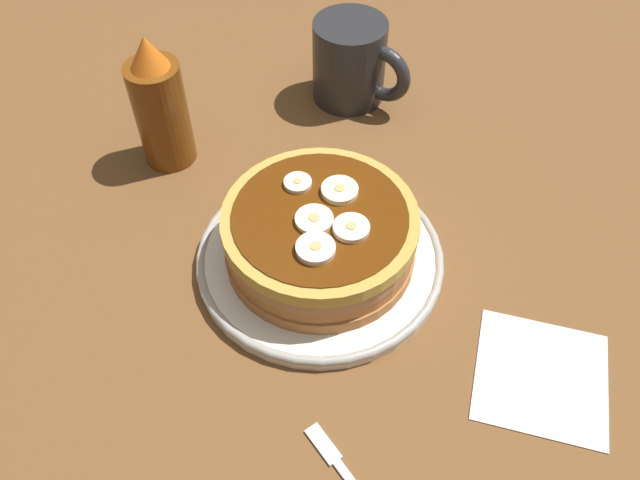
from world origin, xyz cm
name	(u,v)px	position (x,y,z in cm)	size (l,w,h in cm)	color
ground_plane	(320,271)	(0.00, 0.00, -1.50)	(140.00, 140.00, 3.00)	brown
plate	(320,257)	(0.00, 0.00, 0.81)	(23.83, 23.83, 1.50)	silver
pancake_stack	(319,235)	(-0.08, -0.02, 4.11)	(18.32, 18.76, 5.73)	#A86837
banana_slice_0	(313,219)	(-0.15, -0.95, 7.14)	(3.44, 3.44, 0.72)	#FDF0B8
banana_slice_1	(316,249)	(1.94, -3.66, 7.21)	(3.44, 3.44, 0.85)	#FAE2C4
banana_slice_2	(298,183)	(-3.80, 2.02, 7.13)	(2.63, 2.63, 0.69)	beige
banana_slice_3	(342,192)	(0.26, 3.29, 7.19)	(3.45, 3.45, 0.81)	#FAF1B7
banana_slice_4	(354,225)	(3.26, 0.48, 7.17)	(3.28, 3.28, 0.76)	#F3E7C0
coffee_mug	(352,61)	(-10.99, 23.72, 5.09)	(12.38, 8.63, 9.87)	#262628
napkin	(543,373)	(22.57, 0.38, 0.15)	(11.00, 11.00, 0.30)	white
syrup_bottle	(160,107)	(-22.27, 3.51, 6.89)	(5.66, 5.66, 15.30)	brown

